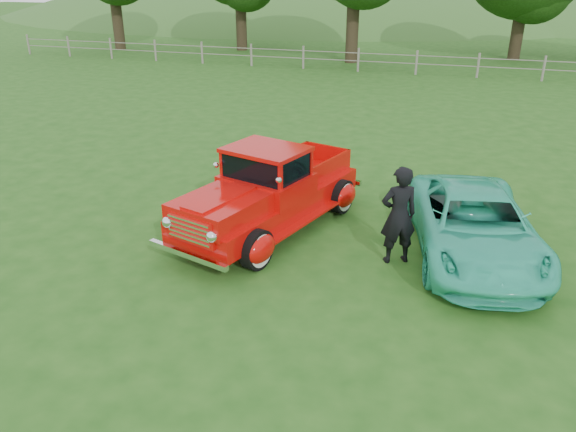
% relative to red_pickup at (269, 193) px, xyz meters
% --- Properties ---
extents(ground, '(140.00, 140.00, 0.00)m').
position_rel_red_pickup_xyz_m(ground, '(0.95, -2.25, -0.80)').
color(ground, '#1E4E14').
rests_on(ground, ground).
extents(distant_hills, '(116.00, 60.00, 18.00)m').
position_rel_red_pickup_xyz_m(distant_hills, '(-3.13, 57.21, -5.34)').
color(distant_hills, '#2D5B21').
rests_on(distant_hills, ground).
extents(fence_line, '(48.00, 0.12, 1.20)m').
position_rel_red_pickup_xyz_m(fence_line, '(0.95, 19.75, -0.19)').
color(fence_line, gray).
rests_on(fence_line, ground).
extents(red_pickup, '(3.22, 5.27, 1.78)m').
position_rel_red_pickup_xyz_m(red_pickup, '(0.00, 0.00, 0.00)').
color(red_pickup, black).
rests_on(red_pickup, ground).
extents(teal_sedan, '(2.98, 4.85, 1.26)m').
position_rel_red_pickup_xyz_m(teal_sedan, '(4.06, 0.02, -0.17)').
color(teal_sedan, '#31C69F').
rests_on(teal_sedan, ground).
extents(man, '(0.81, 0.71, 1.86)m').
position_rel_red_pickup_xyz_m(man, '(2.72, -0.65, 0.13)').
color(man, black).
rests_on(man, ground).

